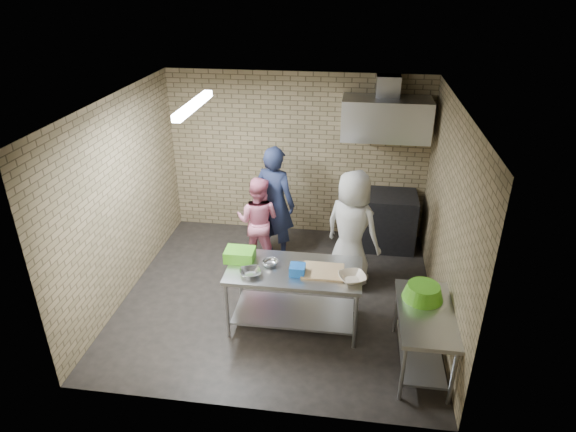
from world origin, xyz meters
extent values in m
plane|color=black|center=(0.00, 0.00, 0.00)|extent=(4.20, 4.20, 0.00)
plane|color=black|center=(0.00, 0.00, 2.70)|extent=(4.20, 4.20, 0.00)
cube|color=#98845F|center=(0.00, 2.00, 1.35)|extent=(4.20, 0.06, 2.70)
cube|color=#98845F|center=(0.00, -2.00, 1.35)|extent=(4.20, 0.06, 2.70)
cube|color=#98845F|center=(-2.10, 0.00, 1.35)|extent=(0.06, 4.00, 2.70)
cube|color=#98845F|center=(2.10, 0.00, 1.35)|extent=(0.06, 4.00, 2.70)
cube|color=#ADB1B4|center=(0.28, -0.56, 0.41)|extent=(1.64, 0.82, 0.82)
cube|color=silver|center=(1.80, -1.10, 0.38)|extent=(0.60, 1.20, 0.75)
cube|color=black|center=(1.35, 1.65, 0.45)|extent=(1.20, 0.70, 0.90)
cube|color=silver|center=(1.35, 1.70, 2.10)|extent=(1.30, 0.60, 0.60)
cube|color=#A5A8AD|center=(1.35, 1.85, 2.55)|extent=(0.35, 0.30, 0.30)
cube|color=#3F2B19|center=(1.65, 1.89, 1.92)|extent=(0.80, 0.20, 0.04)
cube|color=white|center=(-1.00, 0.00, 2.64)|extent=(0.10, 1.25, 0.08)
cube|color=#48AE20|center=(-0.42, -0.44, 0.89)|extent=(0.36, 0.27, 0.15)
cube|color=blue|center=(0.33, -0.66, 0.88)|extent=(0.18, 0.18, 0.12)
cube|color=tan|center=(0.63, -0.58, 0.83)|extent=(0.50, 0.38, 0.03)
imported|color=#B8BBBF|center=(-0.22, -0.76, 0.85)|extent=(0.33, 0.33, 0.06)
imported|color=#AEB0B5|center=(-0.02, -0.51, 0.85)|extent=(0.25, 0.25, 0.06)
imported|color=beige|center=(0.98, -0.71, 0.86)|extent=(0.40, 0.40, 0.08)
cylinder|color=#B22619|center=(1.40, 1.89, 2.03)|extent=(0.07, 0.07, 0.18)
imported|color=black|center=(-0.23, 1.10, 0.90)|extent=(0.77, 0.63, 1.80)
imported|color=pink|center=(-0.45, 0.88, 0.70)|extent=(0.74, 0.61, 1.39)
imported|color=silver|center=(0.95, 0.51, 0.85)|extent=(0.99, 0.89, 1.71)
camera|label=1|loc=(0.91, -5.61, 4.08)|focal=30.92mm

